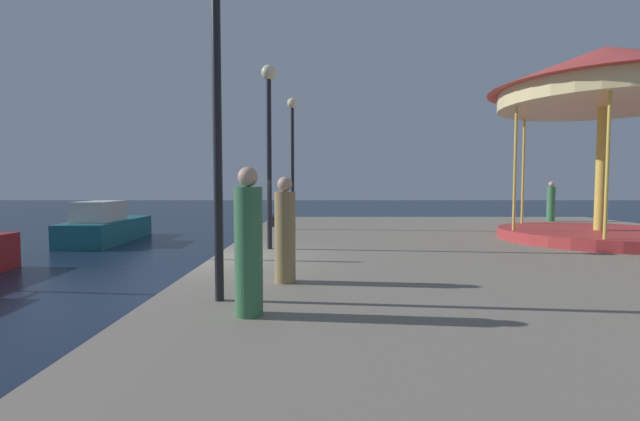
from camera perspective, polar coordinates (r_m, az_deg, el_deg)
The scene contains 13 objects.
ground_plane at distance 10.09m, azimuth -13.79°, elevation -10.41°, with size 120.00×120.00×0.00m, color #162338.
quay_dock at distance 11.13m, azimuth 29.48°, elevation -7.34°, with size 15.60×24.26×0.80m, color gray.
motorboat_teal at distance 20.36m, azimuth -26.24°, elevation -1.89°, with size 2.13×5.50×1.73m.
carousel at distance 14.92m, azimuth 33.21°, elevation 12.41°, with size 6.19×6.19×5.45m.
lamp_post_near_edge at distance 6.23m, azimuth -13.40°, elevation 17.42°, with size 0.36×0.36×4.58m.
lamp_post_mid_promenade at distance 10.90m, azimuth -6.70°, elevation 11.10°, with size 0.36×0.36×4.50m.
lamp_post_far_end at distance 15.69m, azimuth -3.63°, elevation 9.09°, with size 0.36×0.36×4.67m.
bollard_north at distance 17.82m, azimuth -5.99°, elevation -1.13°, with size 0.24×0.24×0.40m, color #2D2D33.
bollard_south at distance 16.89m, azimuth -5.90°, elevation -1.38°, with size 0.24×0.24×0.40m, color #2D2D33.
bollard_center at distance 16.72m, azimuth -6.36°, elevation -1.43°, with size 0.24×0.24×0.40m, color #2D2D33.
person_by_the_water at distance 5.32m, azimuth -9.35°, elevation -4.65°, with size 0.34×0.34×1.80m.
person_mid_promenade at distance 21.64m, azimuth 28.04°, elevation 0.92°, with size 0.34×0.34×1.75m.
person_far_corner at distance 7.07m, azimuth -4.60°, elevation -2.98°, with size 0.34×0.34×1.72m.
Camera 1 is at (2.37, -9.52, 2.38)m, focal length 24.40 mm.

